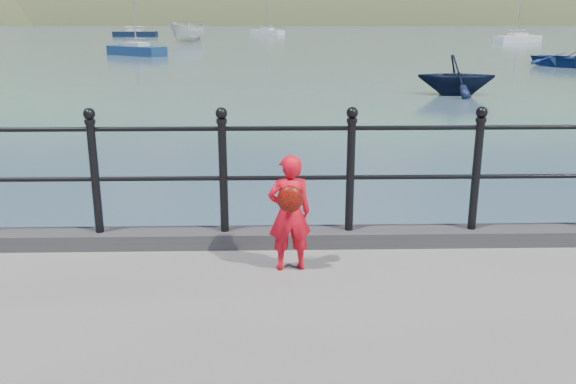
{
  "coord_description": "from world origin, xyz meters",
  "views": [
    {
      "loc": [
        -0.13,
        -5.7,
        3.17
      ],
      "look_at": [
        0.01,
        -0.2,
        1.55
      ],
      "focal_mm": 38.0,
      "sensor_mm": 36.0,
      "label": 1
    }
  ],
  "objects_px": {
    "launch_white": "(188,33)",
    "sailboat_left": "(135,34)",
    "sailboat_far": "(517,39)",
    "sailboat_deep": "(267,33)",
    "launch_blue": "(569,59)",
    "sailboat_port": "(136,51)",
    "launch_navy": "(457,75)",
    "railing": "(287,163)",
    "child": "(290,212)"
  },
  "relations": [
    {
      "from": "launch_white",
      "to": "sailboat_left",
      "type": "xyz_separation_m",
      "value": [
        -9.64,
        18.6,
        -0.77
      ]
    },
    {
      "from": "launch_white",
      "to": "sailboat_far",
      "type": "xyz_separation_m",
      "value": [
        36.27,
        1.49,
        -0.77
      ]
    },
    {
      "from": "sailboat_deep",
      "to": "launch_blue",
      "type": "bearing_deg",
      "value": -30.24
    },
    {
      "from": "launch_white",
      "to": "sailboat_port",
      "type": "distance_m",
      "value": 19.41
    },
    {
      "from": "sailboat_port",
      "to": "sailboat_left",
      "type": "height_order",
      "value": "sailboat_left"
    },
    {
      "from": "launch_blue",
      "to": "sailboat_far",
      "type": "height_order",
      "value": "sailboat_far"
    },
    {
      "from": "sailboat_left",
      "to": "launch_white",
      "type": "bearing_deg",
      "value": -60.13
    },
    {
      "from": "sailboat_left",
      "to": "launch_navy",
      "type": "bearing_deg",
      "value": -64.77
    },
    {
      "from": "launch_navy",
      "to": "sailboat_far",
      "type": "relative_size",
      "value": 0.34
    },
    {
      "from": "railing",
      "to": "child",
      "type": "distance_m",
      "value": 0.65
    },
    {
      "from": "railing",
      "to": "sailboat_deep",
      "type": "relative_size",
      "value": 2.21
    },
    {
      "from": "launch_navy",
      "to": "sailboat_deep",
      "type": "bearing_deg",
      "value": 12.08
    },
    {
      "from": "sailboat_port",
      "to": "sailboat_left",
      "type": "bearing_deg",
      "value": 138.98
    },
    {
      "from": "sailboat_deep",
      "to": "sailboat_left",
      "type": "relative_size",
      "value": 0.98
    },
    {
      "from": "sailboat_port",
      "to": "sailboat_far",
      "type": "relative_size",
      "value": 0.85
    },
    {
      "from": "launch_blue",
      "to": "sailboat_port",
      "type": "height_order",
      "value": "sailboat_port"
    },
    {
      "from": "launch_navy",
      "to": "launch_white",
      "type": "bearing_deg",
      "value": 26.03
    },
    {
      "from": "railing",
      "to": "launch_blue",
      "type": "distance_m",
      "value": 36.37
    },
    {
      "from": "launch_white",
      "to": "sailboat_far",
      "type": "relative_size",
      "value": 0.66
    },
    {
      "from": "railing",
      "to": "sailboat_port",
      "type": "relative_size",
      "value": 2.41
    },
    {
      "from": "launch_blue",
      "to": "launch_navy",
      "type": "xyz_separation_m",
      "value": [
        -10.69,
        -12.93,
        0.32
      ]
    },
    {
      "from": "child",
      "to": "launch_navy",
      "type": "distance_m",
      "value": 20.6
    },
    {
      "from": "railing",
      "to": "sailboat_left",
      "type": "bearing_deg",
      "value": 103.12
    },
    {
      "from": "railing",
      "to": "launch_blue",
      "type": "relative_size",
      "value": 3.98
    },
    {
      "from": "child",
      "to": "sailboat_far",
      "type": "xyz_separation_m",
      "value": [
        27.12,
        64.07,
        -1.18
      ]
    },
    {
      "from": "railing",
      "to": "sailboat_left",
      "type": "distance_m",
      "value": 82.77
    },
    {
      "from": "child",
      "to": "launch_blue",
      "type": "distance_m",
      "value": 36.86
    },
    {
      "from": "launch_navy",
      "to": "sailboat_left",
      "type": "distance_m",
      "value": 67.1
    },
    {
      "from": "launch_white",
      "to": "sailboat_deep",
      "type": "relative_size",
      "value": 0.7
    },
    {
      "from": "launch_white",
      "to": "sailboat_left",
      "type": "bearing_deg",
      "value": 143.83
    },
    {
      "from": "sailboat_far",
      "to": "launch_white",
      "type": "bearing_deg",
      "value": 154.77
    },
    {
      "from": "railing",
      "to": "sailboat_far",
      "type": "distance_m",
      "value": 69.06
    },
    {
      "from": "railing",
      "to": "launch_navy",
      "type": "distance_m",
      "value": 20.07
    },
    {
      "from": "launch_white",
      "to": "sailboat_far",
      "type": "distance_m",
      "value": 36.31
    },
    {
      "from": "railing",
      "to": "launch_white",
      "type": "distance_m",
      "value": 62.67
    },
    {
      "from": "railing",
      "to": "sailboat_far",
      "type": "relative_size",
      "value": 2.06
    },
    {
      "from": "launch_white",
      "to": "sailboat_left",
      "type": "height_order",
      "value": "sailboat_left"
    },
    {
      "from": "launch_blue",
      "to": "sailboat_far",
      "type": "distance_m",
      "value": 33.16
    },
    {
      "from": "railing",
      "to": "sailboat_left",
      "type": "xyz_separation_m",
      "value": [
        -18.78,
        80.6,
        -1.49
      ]
    },
    {
      "from": "sailboat_far",
      "to": "launch_navy",
      "type": "bearing_deg",
      "value": -141.61
    },
    {
      "from": "child",
      "to": "sailboat_left",
      "type": "distance_m",
      "value": 83.33
    },
    {
      "from": "launch_white",
      "to": "launch_navy",
      "type": "distance_m",
      "value": 46.25
    },
    {
      "from": "launch_blue",
      "to": "sailboat_far",
      "type": "bearing_deg",
      "value": 41.56
    },
    {
      "from": "child",
      "to": "sailboat_far",
      "type": "height_order",
      "value": "sailboat_far"
    },
    {
      "from": "sailboat_left",
      "to": "sailboat_far",
      "type": "xyz_separation_m",
      "value": [
        45.91,
        -17.11,
        0.0
      ]
    },
    {
      "from": "launch_navy",
      "to": "sailboat_left",
      "type": "relative_size",
      "value": 0.36
    },
    {
      "from": "railing",
      "to": "sailboat_port",
      "type": "bearing_deg",
      "value": 103.92
    },
    {
      "from": "launch_white",
      "to": "child",
      "type": "bearing_deg",
      "value": -55.25
    },
    {
      "from": "sailboat_deep",
      "to": "child",
      "type": "bearing_deg",
      "value": -48.26
    },
    {
      "from": "sailboat_far",
      "to": "railing",
      "type": "bearing_deg",
      "value": -140.72
    }
  ]
}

